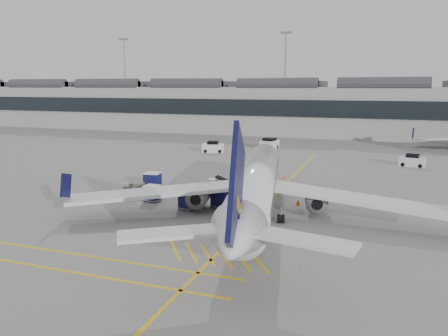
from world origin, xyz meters
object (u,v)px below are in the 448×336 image
(airliner_main, at_px, (256,185))
(ramp_agent_a, at_px, (218,189))
(baggage_cart_a, at_px, (221,197))
(belt_loader, at_px, (221,188))
(ramp_agent_b, at_px, (202,199))
(pushback_tug, at_px, (137,190))

(airliner_main, bearing_deg, ramp_agent_a, 124.51)
(airliner_main, relative_size, baggage_cart_a, 19.08)
(belt_loader, bearing_deg, baggage_cart_a, -75.27)
(ramp_agent_b, distance_m, pushback_tug, 8.43)
(airliner_main, distance_m, baggage_cart_a, 4.54)
(baggage_cart_a, distance_m, ramp_agent_a, 4.01)
(ramp_agent_b, relative_size, pushback_tug, 0.69)
(ramp_agent_b, bearing_deg, airliner_main, 173.15)
(baggage_cart_a, height_order, ramp_agent_a, baggage_cart_a)
(airliner_main, distance_m, belt_loader, 9.38)
(baggage_cart_a, bearing_deg, airliner_main, -16.66)
(airliner_main, xyz_separation_m, baggage_cart_a, (-3.82, 1.63, -1.84))
(ramp_agent_a, bearing_deg, ramp_agent_b, -113.12)
(ramp_agent_b, bearing_deg, belt_loader, -85.62)
(belt_loader, bearing_deg, pushback_tug, -156.72)
(pushback_tug, bearing_deg, baggage_cart_a, -9.35)
(belt_loader, bearing_deg, airliner_main, -55.74)
(ramp_agent_a, bearing_deg, airliner_main, -67.75)
(ramp_agent_b, bearing_deg, baggage_cart_a, -150.16)
(airliner_main, distance_m, ramp_agent_b, 5.80)
(belt_loader, relative_size, ramp_agent_a, 2.91)
(ramp_agent_b, bearing_deg, ramp_agent_a, -88.39)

